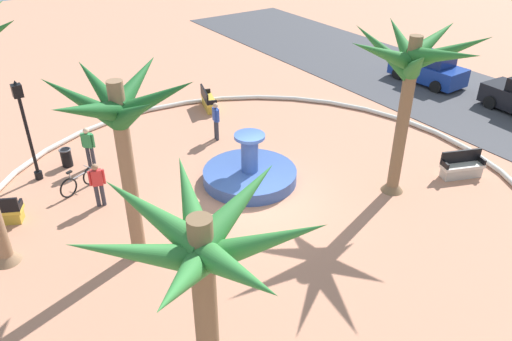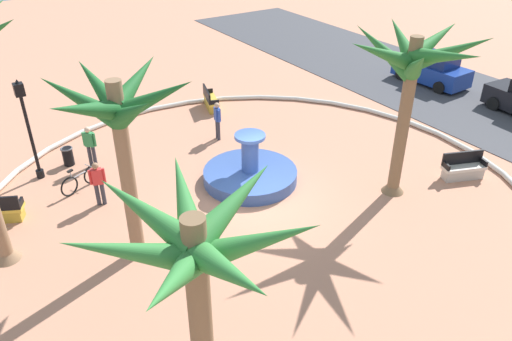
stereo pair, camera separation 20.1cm
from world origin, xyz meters
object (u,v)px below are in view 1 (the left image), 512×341
(person_cyclist_helmet, at_px, (98,183))
(parked_car_leftmost, at_px, (428,69))
(bench_north, at_px, (209,102))
(person_pedestrian_stroll, at_px, (216,119))
(palm_tree_by_curb, at_px, (413,68))
(bench_east, at_px, (461,168))
(palm_tree_mid_plaza, at_px, (202,261))
(palm_tree_far_side, at_px, (120,122))
(trash_bin, at_px, (66,157))
(lamppost, at_px, (25,124))
(bicycle_red_frame, at_px, (80,181))
(fountain, at_px, (250,174))
(person_cyclist_photo, at_px, (89,146))

(person_cyclist_helmet, xyz_separation_m, parked_car_leftmost, (-1.73, 18.62, -0.12))
(bench_north, bearing_deg, person_pedestrian_stroll, -23.42)
(palm_tree_by_curb, bearing_deg, bench_east, 75.71)
(palm_tree_mid_plaza, distance_m, palm_tree_far_side, 5.54)
(palm_tree_by_curb, height_order, trash_bin, palm_tree_by_curb)
(lamppost, xyz_separation_m, person_cyclist_helmet, (3.00, 1.33, -1.34))
(palm_tree_far_side, height_order, bench_north, palm_tree_far_side)
(palm_tree_by_curb, relative_size, lamppost, 1.52)
(lamppost, height_order, bicycle_red_frame, lamppost)
(parked_car_leftmost, bearing_deg, trash_bin, -94.98)
(fountain, xyz_separation_m, palm_tree_mid_plaza, (7.07, -5.61, 3.61))
(person_pedestrian_stroll, distance_m, parked_car_leftmost, 12.88)
(person_cyclist_helmet, bearing_deg, bicycle_red_frame, -168.10)
(bench_north, height_order, bicycle_red_frame, bench_north)
(bench_east, xyz_separation_m, trash_bin, (-8.94, -11.90, 0.04))
(bench_east, bearing_deg, parked_car_leftmost, 136.62)
(person_pedestrian_stroll, xyz_separation_m, parked_car_leftmost, (0.42, 12.87, -0.15))
(fountain, xyz_separation_m, bench_east, (4.09, 6.68, 0.06))
(lamppost, xyz_separation_m, trash_bin, (-0.37, 1.15, -1.85))
(palm_tree_by_curb, xyz_separation_m, bench_north, (-10.06, -1.85, -4.16))
(lamppost, bearing_deg, bench_north, 104.75)
(palm_tree_far_side, distance_m, lamppost, 6.54)
(palm_tree_by_curb, relative_size, person_pedestrian_stroll, 3.50)
(trash_bin, xyz_separation_m, bicycle_red_frame, (2.04, -0.11, -0.00))
(bench_north, bearing_deg, palm_tree_far_side, -40.19)
(person_cyclist_photo, relative_size, person_pedestrian_stroll, 1.02)
(palm_tree_by_curb, height_order, bench_north, palm_tree_by_curb)
(palm_tree_by_curb, distance_m, palm_tree_mid_plaza, 10.20)
(bicycle_red_frame, height_order, person_cyclist_helmet, person_cyclist_helmet)
(fountain, height_order, person_cyclist_helmet, fountain)
(person_pedestrian_stroll, bearing_deg, bench_east, 37.72)
(bench_north, xyz_separation_m, lamppost, (2.21, -8.40, 1.89))
(palm_tree_mid_plaza, bearing_deg, palm_tree_far_side, 173.28)
(bench_north, distance_m, bicycle_red_frame, 8.31)
(person_pedestrian_stroll, relative_size, parked_car_leftmost, 0.41)
(bench_north, bearing_deg, person_cyclist_photo, -68.87)
(bench_east, distance_m, bicycle_red_frame, 13.84)
(palm_tree_mid_plaza, bearing_deg, person_cyclist_photo, 174.25)
(person_cyclist_photo, bearing_deg, person_pedestrian_stroll, 84.03)
(palm_tree_by_curb, height_order, person_pedestrian_stroll, palm_tree_by_curb)
(palm_tree_far_side, height_order, parked_car_leftmost, palm_tree_far_side)
(palm_tree_by_curb, distance_m, bench_east, 5.07)
(parked_car_leftmost, bearing_deg, person_cyclist_photo, -93.06)
(bench_north, distance_m, lamppost, 8.89)
(lamppost, distance_m, bicycle_red_frame, 2.70)
(bench_north, distance_m, parked_car_leftmost, 12.07)
(palm_tree_mid_plaza, bearing_deg, palm_tree_by_curb, 111.30)
(palm_tree_far_side, height_order, bicycle_red_frame, palm_tree_far_side)
(bench_north, bearing_deg, fountain, -16.84)
(person_pedestrian_stroll, bearing_deg, lamppost, -96.78)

